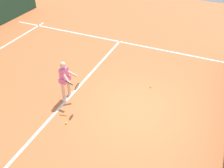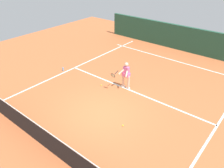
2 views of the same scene
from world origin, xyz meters
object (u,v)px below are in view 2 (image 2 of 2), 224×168
at_px(tennis_ball_mid, 123,125).
at_px(water_bottle, 63,69).
at_px(tennis_player, 126,74).
at_px(tennis_ball_near, 101,85).

distance_m(tennis_ball_mid, water_bottle, 6.48).
bearing_deg(tennis_player, tennis_ball_mid, 124.60).
height_order(tennis_player, tennis_ball_mid, tennis_player).
bearing_deg(water_bottle, tennis_ball_near, -177.50).
bearing_deg(tennis_player, tennis_ball_near, 29.74).
relative_size(tennis_ball_near, water_bottle, 0.28).
xyz_separation_m(tennis_player, tennis_ball_near, (1.20, 0.68, -0.81)).
bearing_deg(tennis_ball_mid, water_bottle, -16.74).
relative_size(tennis_player, water_bottle, 6.46).
bearing_deg(tennis_player, water_bottle, 10.69).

